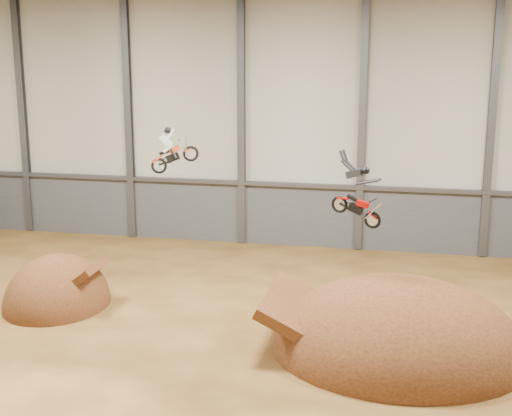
{
  "coord_description": "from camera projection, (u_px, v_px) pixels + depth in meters",
  "views": [
    {
      "loc": [
        5.55,
        -23.92,
        11.31
      ],
      "look_at": [
        -0.26,
        4.0,
        4.67
      ],
      "focal_mm": 50.0,
      "sensor_mm": 36.0,
      "label": 1
    }
  ],
  "objects": [
    {
      "name": "steel_column_3",
      "position": [
        362.0,
        125.0,
        38.33
      ],
      "size": [
        0.4,
        0.36,
        13.9
      ],
      "primitive_type": "cube",
      "color": "#47494F",
      "rests_on": "ground"
    },
    {
      "name": "steel_rail",
      "position": [
        300.0,
        185.0,
        39.73
      ],
      "size": [
        39.8,
        0.35,
        0.2
      ],
      "primitive_type": "cube",
      "color": "#47494F",
      "rests_on": "lower_band_back"
    },
    {
      "name": "steel_column_4",
      "position": [
        491.0,
        127.0,
        37.01
      ],
      "size": [
        0.4,
        0.36,
        13.9
      ],
      "primitive_type": "cube",
      "color": "#47494F",
      "rests_on": "ground"
    },
    {
      "name": "fmx_rider_b",
      "position": [
        354.0,
        189.0,
        26.28
      ],
      "size": [
        3.36,
        1.81,
        3.04
      ],
      "primitive_type": null,
      "rotation": [
        0.0,
        0.31,
        -0.33
      ],
      "color": "#AC0A06"
    },
    {
      "name": "takeoff_ramp",
      "position": [
        58.0,
        305.0,
        31.47
      ],
      "size": [
        4.51,
        5.2,
        4.51
      ],
      "primitive_type": "ellipsoid",
      "color": "#3E1F0F",
      "rests_on": "ground"
    },
    {
      "name": "steel_column_2",
      "position": [
        241.0,
        122.0,
        39.66
      ],
      "size": [
        0.4,
        0.36,
        13.9
      ],
      "primitive_type": "cube",
      "color": "#47494F",
      "rests_on": "ground"
    },
    {
      "name": "fmx_rider_a",
      "position": [
        177.0,
        145.0,
        30.53
      ],
      "size": [
        2.77,
        1.62,
        2.53
      ],
      "primitive_type": null,
      "rotation": [
        0.0,
        -0.35,
        0.33
      ],
      "color": "#CD4317"
    },
    {
      "name": "landing_ramp",
      "position": [
        397.0,
        351.0,
        26.77
      ],
      "size": [
        9.49,
        8.39,
        5.47
      ],
      "primitive_type": "ellipsoid",
      "color": "#3E1F0F",
      "rests_on": "ground"
    },
    {
      "name": "steel_column_0",
      "position": [
        23.0,
        117.0,
        42.3
      ],
      "size": [
        0.4,
        0.36,
        13.9
      ],
      "primitive_type": "cube",
      "color": "#47494F",
      "rests_on": "ground"
    },
    {
      "name": "steel_column_1",
      "position": [
        129.0,
        119.0,
        40.98
      ],
      "size": [
        0.4,
        0.36,
        13.9
      ],
      "primitive_type": "cube",
      "color": "#47494F",
      "rests_on": "ground"
    },
    {
      "name": "lower_band_back",
      "position": [
        300.0,
        216.0,
        40.28
      ],
      "size": [
        39.8,
        0.18,
        3.5
      ],
      "primitive_type": "cube",
      "color": "#4B4E52",
      "rests_on": "ground"
    },
    {
      "name": "back_wall",
      "position": [
        301.0,
        123.0,
        39.19
      ],
      "size": [
        40.0,
        0.1,
        14.0
      ],
      "primitive_type": "cube",
      "color": "beige",
      "rests_on": "ground"
    },
    {
      "name": "floor",
      "position": [
        241.0,
        354.0,
        26.47
      ],
      "size": [
        40.0,
        40.0,
        0.0
      ],
      "primitive_type": "plane",
      "color": "#533616",
      "rests_on": "ground"
    }
  ]
}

